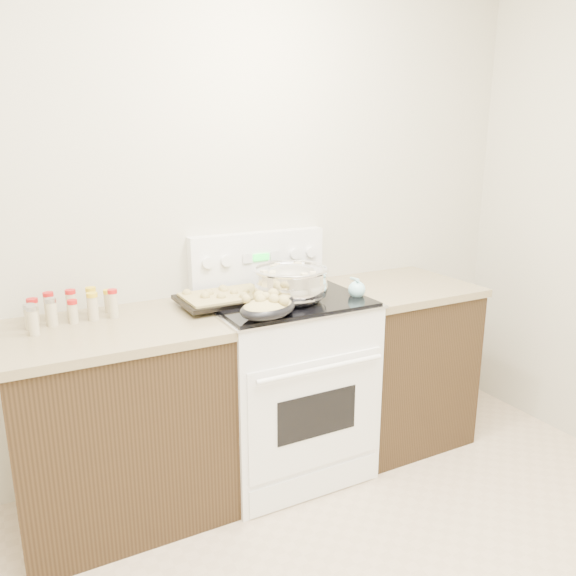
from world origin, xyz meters
TOP-DOWN VIEW (x-y plane):
  - room_shell at (0.00, 0.00)m, footprint 4.10×3.60m
  - counter_left at (-0.48, 1.43)m, footprint 0.93×0.67m
  - counter_right at (1.08, 1.43)m, footprint 0.73×0.67m
  - kitchen_range at (0.35, 1.42)m, footprint 0.78×0.73m
  - mixing_bowl at (0.35, 1.34)m, footprint 0.40×0.40m
  - roasting_pan at (0.14, 1.15)m, footprint 0.35×0.30m
  - baking_sheet at (0.07, 1.50)m, footprint 0.45×0.32m
  - wooden_spoon at (0.19, 1.27)m, footprint 0.09×0.27m
  - blue_ladle at (0.69, 1.27)m, footprint 0.16×0.27m
  - spice_jars at (-0.63, 1.58)m, footprint 0.39×0.23m

SIDE VIEW (x-z plane):
  - counter_left at x=-0.48m, z-range 0.00..0.92m
  - counter_right at x=1.08m, z-range 0.00..0.92m
  - kitchen_range at x=0.35m, z-range -0.12..1.10m
  - wooden_spoon at x=0.19m, z-range 0.93..0.98m
  - baking_sheet at x=0.07m, z-range 0.93..0.99m
  - blue_ladle at x=0.69m, z-range 0.93..1.03m
  - spice_jars at x=-0.63m, z-range 0.92..1.05m
  - roasting_pan at x=0.14m, z-range 0.94..1.05m
  - mixing_bowl at x=0.35m, z-range 0.92..1.13m
  - room_shell at x=0.00m, z-range 0.33..3.08m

